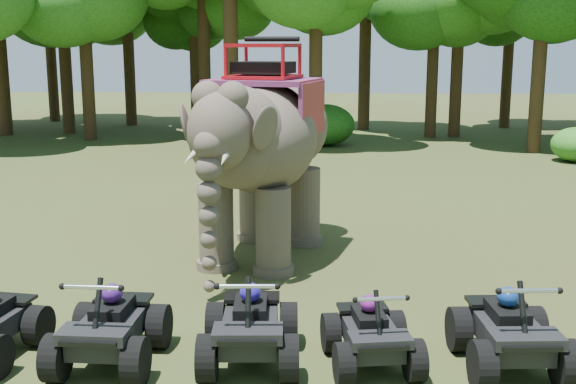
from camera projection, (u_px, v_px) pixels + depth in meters
The scene contains 20 objects.
ground at pixel (283, 326), 11.32m from camera, with size 110.00×110.00×0.00m, color #47381E.
elephant at pixel (263, 150), 14.66m from camera, with size 2.34×5.31×4.46m, color #4D3F38, non-canonical shape.
atv_1 at pixel (109, 317), 9.87m from camera, with size 1.32×1.82×1.35m, color black, non-canonical shape.
atv_2 at pixel (250, 316), 9.91m from camera, with size 1.33×1.82×1.35m, color black, non-canonical shape.
atv_3 at pixel (371, 324), 9.82m from camera, with size 1.17×1.60×1.19m, color black, non-canonical shape.
atv_4 at pixel (511, 321), 9.73m from camera, with size 1.33×1.82×1.35m, color black, non-canonical shape.
tree_0 at pixel (316, 42), 30.28m from camera, with size 6.17×6.17×8.81m, color #195114, non-canonical shape.
tree_1 at pixel (433, 54), 33.48m from camera, with size 5.42×5.42×7.75m, color #195114, non-canonical shape.
tree_2 at pixel (540, 56), 28.61m from camera, with size 5.40×5.40×7.71m, color #195114, non-canonical shape.
tree_24 at pixel (85, 38), 32.31m from camera, with size 6.44×6.44×9.20m, color #195114, non-canonical shape.
tree_25 at pixel (204, 47), 33.78m from camera, with size 5.88×5.88×8.40m, color #195114, non-canonical shape.
tree_27 at pixel (508, 51), 37.37m from camera, with size 5.58×5.58×7.98m, color #195114, non-canonical shape.
tree_30 at pixel (64, 36), 34.81m from camera, with size 6.61×6.61×9.44m, color #195114, non-canonical shape.
tree_31 at pixel (365, 31), 36.34m from camera, with size 7.00×7.00×10.00m, color #195114, non-canonical shape.
tree_32 at pixel (195, 51), 36.82m from camera, with size 5.56×5.56×7.94m, color #195114, non-canonical shape.
tree_34 at pixel (458, 46), 33.56m from camera, with size 5.91×5.91×8.45m, color #195114, non-canonical shape.
tree_37 at pixel (230, 17), 29.99m from camera, with size 7.64×7.64×10.91m, color #195114, non-canonical shape.
tree_38 at pixel (128, 35), 38.41m from camera, with size 6.71×6.71×9.59m, color #195114, non-canonical shape.
tree_39 at pixel (50, 39), 40.43m from camera, with size 6.43×6.43×9.19m, color #195114, non-canonical shape.
tree_40 at pixel (540, 42), 29.67m from camera, with size 6.17×6.17×8.81m, color #195114, non-canonical shape.
Camera 1 is at (0.73, -10.64, 4.34)m, focal length 45.00 mm.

